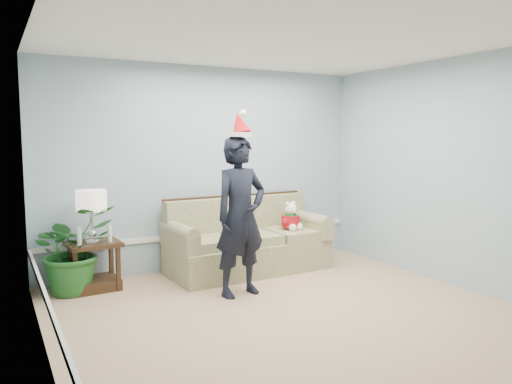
{
  "coord_description": "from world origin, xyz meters",
  "views": [
    {
      "loc": [
        -2.59,
        -3.72,
        1.76
      ],
      "look_at": [
        0.24,
        1.55,
        1.1
      ],
      "focal_mm": 35.0,
      "sensor_mm": 36.0,
      "label": 1
    }
  ],
  "objects": [
    {
      "name": "room_shell",
      "position": [
        0.0,
        0.0,
        1.35
      ],
      "size": [
        4.54,
        5.04,
        2.74
      ],
      "color": "tan",
      "rests_on": "ground"
    },
    {
      "name": "wainscot_trim",
      "position": [
        -1.18,
        1.18,
        0.45
      ],
      "size": [
        4.49,
        4.99,
        0.06
      ],
      "color": "white",
      "rests_on": "room_shell"
    },
    {
      "name": "sofa",
      "position": [
        0.37,
        2.06,
        0.35
      ],
      "size": [
        2.13,
        0.99,
        0.98
      ],
      "rotation": [
        0.0,
        0.0,
        0.05
      ],
      "color": "#4E5C2B",
      "rests_on": "room_shell"
    },
    {
      "name": "side_table",
      "position": [
        -1.58,
        2.14,
        0.22
      ],
      "size": [
        0.62,
        0.53,
        0.56
      ],
      "rotation": [
        0.0,
        0.0,
        0.08
      ],
      "color": "#392215",
      "rests_on": "room_shell"
    },
    {
      "name": "table_lamp",
      "position": [
        -1.59,
        2.08,
        1.03
      ],
      "size": [
        0.34,
        0.34,
        0.61
      ],
      "color": "silver",
      "rests_on": "side_table"
    },
    {
      "name": "candle_pair",
      "position": [
        -1.57,
        2.04,
        0.65
      ],
      "size": [
        0.39,
        0.05,
        0.2
      ],
      "color": "silver",
      "rests_on": "side_table"
    },
    {
      "name": "houseplant",
      "position": [
        -1.8,
        2.14,
        0.5
      ],
      "size": [
        1.11,
        1.04,
        1.0
      ],
      "primitive_type": "imported",
      "rotation": [
        0.0,
        0.0,
        0.33
      ],
      "color": "#1D5920",
      "rests_on": "room_shell"
    },
    {
      "name": "man",
      "position": [
        -0.16,
        1.17,
        0.89
      ],
      "size": [
        0.71,
        0.52,
        1.78
      ],
      "primitive_type": "imported",
      "rotation": [
        0.0,
        0.0,
        0.16
      ],
      "color": "black",
      "rests_on": "room_shell"
    },
    {
      "name": "santa_hat",
      "position": [
        -0.16,
        1.19,
        1.89
      ],
      "size": [
        0.33,
        0.35,
        0.3
      ],
      "rotation": [
        0.0,
        0.0,
        0.36
      ],
      "color": "white",
      "rests_on": "man"
    },
    {
      "name": "teddy_bear",
      "position": [
        0.99,
        1.94,
        0.65
      ],
      "size": [
        0.29,
        0.3,
        0.39
      ],
      "rotation": [
        0.0,
        0.0,
        0.26
      ],
      "color": "white",
      "rests_on": "sofa"
    }
  ]
}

